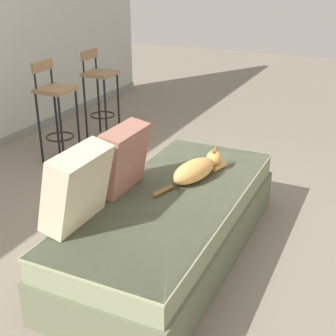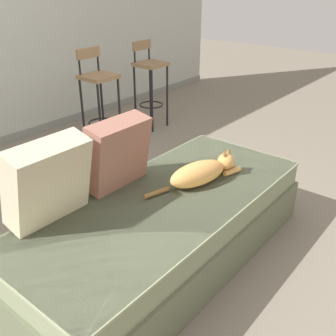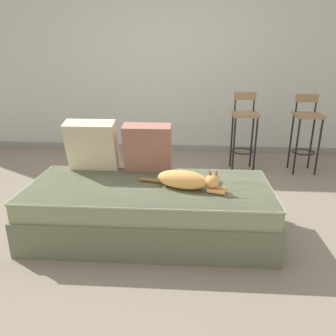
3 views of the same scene
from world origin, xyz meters
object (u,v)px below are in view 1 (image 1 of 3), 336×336
object	(u,v)px
throw_pillow_corner	(77,187)
cat	(196,169)
couch	(172,224)
bar_stool_by_doorway	(100,86)
bar_stool_near_window	(55,103)
throw_pillow_middle	(122,158)

from	to	relation	value
throw_pillow_corner	cat	distance (m)	0.96
couch	bar_stool_by_doorway	distance (m)	2.53
throw_pillow_corner	cat	xyz separation A→B (m)	(0.87, -0.38, -0.16)
couch	cat	bearing A→B (deg)	-8.79
couch	throw_pillow_corner	size ratio (longest dim) A/B	4.30
bar_stool_by_doorway	couch	bearing A→B (deg)	-135.82
couch	bar_stool_near_window	bearing A→B (deg)	59.83
cat	couch	bearing A→B (deg)	171.21
throw_pillow_corner	cat	size ratio (longest dim) A/B	0.66
throw_pillow_corner	couch	bearing A→B (deg)	-30.94
throw_pillow_corner	bar_stool_by_doorway	distance (m)	2.74
cat	bar_stool_by_doorway	world-z (taller)	bar_stool_by_doorway
throw_pillow_corner	bar_stool_by_doorway	size ratio (longest dim) A/B	0.48
couch	throw_pillow_corner	xyz separation A→B (m)	(-0.56, 0.34, 0.46)
couch	bar_stool_near_window	xyz separation A→B (m)	(1.01, 1.74, 0.38)
throw_pillow_middle	bar_stool_near_window	distance (m)	1.76
throw_pillow_corner	bar_stool_by_doorway	world-z (taller)	bar_stool_by_doorway
throw_pillow_middle	bar_stool_by_doorway	xyz separation A→B (m)	(1.85, 1.40, -0.07)
cat	throw_pillow_middle	bearing A→B (deg)	132.91
throw_pillow_corner	cat	world-z (taller)	throw_pillow_corner
couch	throw_pillow_corner	distance (m)	0.80
throw_pillow_corner	throw_pillow_middle	bearing A→B (deg)	0.54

